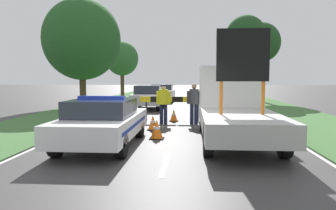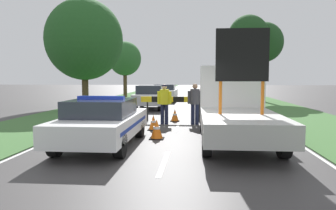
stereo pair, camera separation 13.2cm
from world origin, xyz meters
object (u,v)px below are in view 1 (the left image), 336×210
at_px(traffic_cone_behind_barrier, 153,123).
at_px(roadside_tree_near_right, 261,43).
at_px(traffic_cone_near_truck, 174,115).
at_px(queued_car_van_white, 163,92).
at_px(roadside_tree_near_left, 122,59).
at_px(queued_car_sedan_silver, 148,97).
at_px(police_car, 103,122).
at_px(roadside_tree_mid_left, 246,37).
at_px(road_barrier, 172,101).
at_px(roadside_tree_mid_right, 82,40).
at_px(traffic_cone_centre_front, 101,123).
at_px(work_truck, 233,103).
at_px(traffic_cone_near_police, 157,129).
at_px(police_officer, 163,100).
at_px(pedestrian_civilian, 194,101).

bearing_deg(traffic_cone_behind_barrier, roadside_tree_near_right, 64.88).
height_order(traffic_cone_near_truck, queued_car_van_white, queued_car_van_white).
distance_m(roadside_tree_near_left, roadside_tree_near_right, 14.02).
bearing_deg(queued_car_sedan_silver, police_car, 90.93).
distance_m(traffic_cone_near_truck, roadside_tree_mid_left, 13.41).
distance_m(road_barrier, roadside_tree_mid_right, 10.10).
bearing_deg(roadside_tree_mid_right, road_barrier, -46.51).
bearing_deg(road_barrier, traffic_cone_centre_front, -134.30).
height_order(queued_car_van_white, roadside_tree_near_left, roadside_tree_near_left).
relative_size(work_truck, traffic_cone_near_police, 9.55).
xyz_separation_m(police_officer, pedestrian_civilian, (1.31, -0.02, 0.00)).
bearing_deg(queued_car_van_white, police_car, 89.68).
height_order(queued_car_sedan_silver, roadside_tree_near_left, roadside_tree_near_left).
relative_size(pedestrian_civilian, traffic_cone_near_police, 2.71).
xyz_separation_m(queued_car_sedan_silver, roadside_tree_near_left, (-4.38, 12.56, 3.14)).
height_order(pedestrian_civilian, traffic_cone_near_police, pedestrian_civilian).
bearing_deg(road_barrier, work_truck, -59.00).
distance_m(traffic_cone_near_truck, queued_car_van_white, 12.80).
bearing_deg(traffic_cone_centre_front, queued_car_sedan_silver, 84.97).
bearing_deg(roadside_tree_near_right, roadside_tree_near_left, 155.67).
distance_m(traffic_cone_centre_front, queued_car_van_white, 15.23).
xyz_separation_m(work_truck, roadside_tree_near_left, (-8.51, 22.25, 2.75)).
xyz_separation_m(pedestrian_civilian, queued_car_sedan_silver, (-2.85, 6.68, -0.25)).
height_order(roadside_tree_near_right, roadside_tree_mid_left, roadside_tree_mid_left).
xyz_separation_m(road_barrier, roadside_tree_near_left, (-6.24, 18.30, 2.98)).
height_order(queued_car_sedan_silver, roadside_tree_mid_left, roadside_tree_mid_left).
distance_m(police_officer, roadside_tree_mid_right, 10.53).
height_order(police_car, roadside_tree_near_right, roadside_tree_near_right).
distance_m(traffic_cone_centre_front, traffic_cone_behind_barrier, 2.01).
distance_m(police_car, traffic_cone_behind_barrier, 3.24).
xyz_separation_m(pedestrian_civilian, roadside_tree_mid_right, (-7.49, 7.79, 3.52)).
height_order(road_barrier, roadside_tree_near_right, roadside_tree_near_right).
xyz_separation_m(work_truck, traffic_cone_behind_barrier, (-2.85, 1.37, -0.88)).
relative_size(traffic_cone_behind_barrier, queued_car_sedan_silver, 0.15).
relative_size(queued_car_van_white, roadside_tree_near_right, 0.72).
bearing_deg(traffic_cone_near_police, police_car, -139.84).
bearing_deg(traffic_cone_near_police, police_officer, 91.39).
bearing_deg(work_truck, traffic_cone_near_police, 5.73).
bearing_deg(queued_car_sedan_silver, traffic_cone_near_truck, 108.52).
height_order(traffic_cone_centre_front, roadside_tree_mid_left, roadside_tree_mid_left).
relative_size(pedestrian_civilian, traffic_cone_near_truck, 3.07).
distance_m(police_car, traffic_cone_near_truck, 5.83).
bearing_deg(queued_car_van_white, queued_car_sedan_silver, 87.62).
relative_size(police_car, police_officer, 2.71).
relative_size(traffic_cone_behind_barrier, queued_car_van_white, 0.12).
bearing_deg(traffic_cone_behind_barrier, traffic_cone_near_police, -79.13).
relative_size(police_car, traffic_cone_behind_barrier, 8.10).
relative_size(police_car, traffic_cone_near_police, 7.24).
xyz_separation_m(work_truck, traffic_cone_near_police, (-2.50, -0.43, -0.84)).
bearing_deg(traffic_cone_near_truck, roadside_tree_near_left, 109.01).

